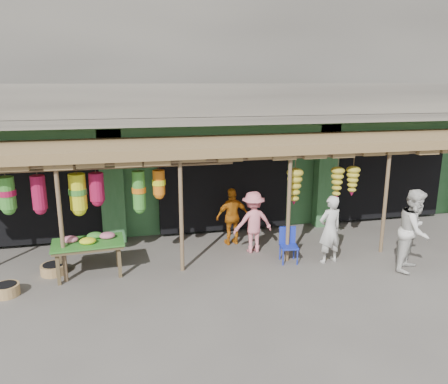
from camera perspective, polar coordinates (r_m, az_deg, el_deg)
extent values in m
plane|color=#514C47|center=(10.53, 2.64, -8.98)|extent=(80.00, 80.00, 0.00)
cube|color=gray|center=(14.57, -2.63, 17.59)|extent=(16.00, 6.00, 4.00)
cube|color=#2D6033|center=(14.94, -2.58, 4.03)|extent=(16.00, 5.70, 3.00)
cube|color=gray|center=(11.31, 0.57, 9.44)|extent=(16.00, 0.90, 0.22)
cube|color=gray|center=(10.89, 1.08, 11.89)|extent=(16.00, 0.10, 0.80)
cube|color=#2D6033|center=(11.73, 0.11, 7.90)|extent=(16.00, 0.35, 0.35)
cube|color=yellow|center=(11.61, -24.74, 6.03)|extent=(1.70, 0.06, 0.55)
cube|color=#B21414|center=(11.57, -24.78, 6.01)|extent=(1.30, 0.02, 0.30)
cube|color=black|center=(12.85, -23.22, 0.50)|extent=(3.60, 2.00, 2.50)
cube|color=black|center=(12.90, -0.85, 1.72)|extent=(3.60, 2.00, 2.50)
cube|color=black|center=(14.75, 18.53, 2.57)|extent=(3.60, 2.00, 2.50)
cube|color=#2D6033|center=(11.67, -14.40, 0.68)|extent=(0.60, 0.35, 3.00)
cube|color=#2D6033|center=(12.95, 13.16, 2.07)|extent=(0.60, 0.35, 3.00)
cylinder|color=brown|center=(9.65, -20.53, -3.87)|extent=(0.09, 0.09, 2.60)
cylinder|color=brown|center=(9.61, -5.61, -3.06)|extent=(0.09, 0.09, 2.60)
cylinder|color=brown|center=(10.21, 8.45, -2.11)|extent=(0.09, 0.09, 2.60)
cylinder|color=brown|center=(11.34, 20.31, -1.20)|extent=(0.09, 0.09, 2.60)
cylinder|color=brown|center=(9.56, 1.69, 4.31)|extent=(12.90, 0.08, 0.08)
cylinder|color=brown|center=(9.69, -14.91, 3.06)|extent=(5.50, 0.06, 0.06)
cube|color=brown|center=(10.65, 1.51, 6.31)|extent=(14.00, 2.70, 0.22)
cube|color=brown|center=(9.86, -20.83, -9.51)|extent=(0.08, 0.08, 0.67)
cube|color=brown|center=(9.84, -13.48, -9.00)|extent=(0.08, 0.08, 0.67)
cube|color=brown|center=(10.44, -20.65, -8.16)|extent=(0.08, 0.08, 0.67)
cube|color=brown|center=(10.41, -13.73, -7.68)|extent=(0.08, 0.08, 0.67)
cube|color=brown|center=(9.98, -17.33, -6.60)|extent=(1.52, 0.94, 0.06)
cube|color=#26661E|center=(9.96, -17.35, -6.32)|extent=(1.57, 0.99, 0.03)
ellipsoid|color=#D36989|center=(10.05, -19.47, -5.87)|extent=(0.35, 0.29, 0.15)
ellipsoid|color=yellow|center=(9.84, -17.38, -6.13)|extent=(0.35, 0.29, 0.15)
ellipsoid|color=#D36989|center=(10.06, -15.01, -5.51)|extent=(0.35, 0.29, 0.15)
ellipsoid|color=green|center=(10.13, -16.51, -5.47)|extent=(0.35, 0.29, 0.15)
cylinder|color=#192BA8|center=(10.30, 7.73, -8.51)|extent=(0.03, 0.03, 0.37)
cylinder|color=#192BA8|center=(10.38, 9.56, -8.40)|extent=(0.03, 0.03, 0.37)
cylinder|color=#192BA8|center=(10.60, 7.32, -7.81)|extent=(0.03, 0.03, 0.37)
cylinder|color=#192BA8|center=(10.68, 9.10, -7.72)|extent=(0.03, 0.03, 0.37)
cube|color=#192BA8|center=(10.41, 8.47, -7.06)|extent=(0.44, 0.44, 0.05)
cube|color=#192BA8|center=(10.50, 8.28, -5.55)|extent=(0.39, 0.09, 0.42)
cylinder|color=olive|center=(10.53, -21.36, -9.36)|extent=(0.72, 0.72, 0.22)
cylinder|color=olive|center=(9.91, -26.54, -11.38)|extent=(0.63, 0.63, 0.23)
imported|color=silver|center=(10.47, 13.67, -4.77)|extent=(0.66, 0.50, 1.62)
imported|color=silver|center=(10.62, 23.60, -4.61)|extent=(1.15, 1.13, 1.87)
imported|color=#C36912|center=(11.32, 1.11, -3.21)|extent=(0.92, 0.48, 1.50)
imported|color=pink|center=(10.84, 3.83, -3.93)|extent=(1.04, 0.65, 1.55)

